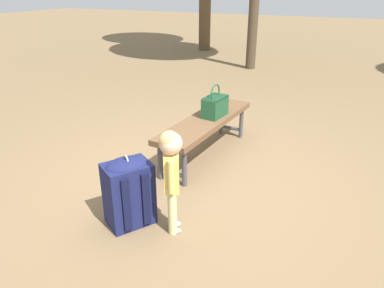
# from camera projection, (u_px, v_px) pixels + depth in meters

# --- Properties ---
(ground_plane) EXTENTS (40.00, 40.00, 0.00)m
(ground_plane) POSITION_uv_depth(u_px,v_px,m) (189.00, 177.00, 3.72)
(ground_plane) COLOR brown
(ground_plane) RESTS_ON ground
(park_bench) EXTENTS (1.63, 0.54, 0.45)m
(park_bench) POSITION_uv_depth(u_px,v_px,m) (206.00, 124.00, 4.02)
(park_bench) COLOR brown
(park_bench) RESTS_ON ground
(handbag) EXTENTS (0.34, 0.22, 0.37)m
(handbag) POSITION_uv_depth(u_px,v_px,m) (215.00, 105.00, 4.02)
(handbag) COLOR #1E4C2D
(handbag) RESTS_ON park_bench
(child_standing) EXTENTS (0.21, 0.18, 0.86)m
(child_standing) POSITION_uv_depth(u_px,v_px,m) (171.00, 167.00, 2.70)
(child_standing) COLOR #CCCC8C
(child_standing) RESTS_ON ground
(backpack_large) EXTENTS (0.45, 0.42, 0.61)m
(backpack_large) POSITION_uv_depth(u_px,v_px,m) (128.00, 190.00, 2.91)
(backpack_large) COLOR #191E4C
(backpack_large) RESTS_ON ground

